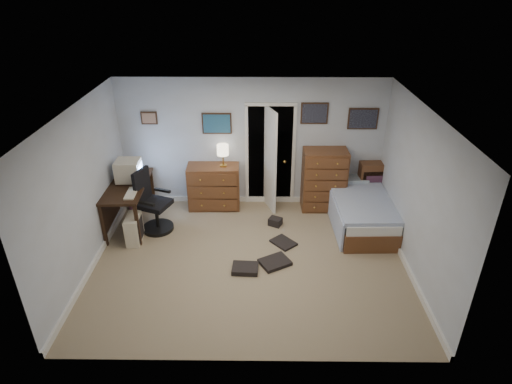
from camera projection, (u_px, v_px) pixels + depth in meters
floor at (250, 261)px, 6.95m from camera, size 5.00×4.00×0.02m
computer_desk at (123, 194)px, 7.63m from camera, size 0.70×1.44×0.82m
crt_monitor at (129, 171)px, 7.58m from camera, size 0.44×0.41×0.39m
keyboard at (131, 193)px, 7.23m from camera, size 0.18×0.44×0.03m
pc_tower at (134, 229)px, 7.32m from camera, size 0.24×0.47×0.49m
office_chair at (153, 207)px, 7.58m from camera, size 0.71×0.71×1.15m
media_stack at (132, 188)px, 8.25m from camera, size 0.19×0.19×0.88m
low_dresser at (214, 186)px, 8.32m from camera, size 1.00×0.53×0.88m
table_lamp at (223, 151)px, 7.97m from camera, size 0.23×0.23×0.43m
doorway at (270, 150)px, 8.48m from camera, size 0.96×1.12×2.05m
tall_dresser at (324, 180)px, 8.20m from camera, size 0.83×0.50×1.21m
headboard_bookcase at (384, 183)px, 8.34m from camera, size 1.03×0.31×0.92m
bed at (360, 210)px, 7.80m from camera, size 1.06×1.91×0.62m
wall_posters at (283, 119)px, 7.87m from camera, size 4.38×0.04×0.60m
floor_clutter at (267, 252)px, 7.08m from camera, size 1.09×1.64×0.14m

